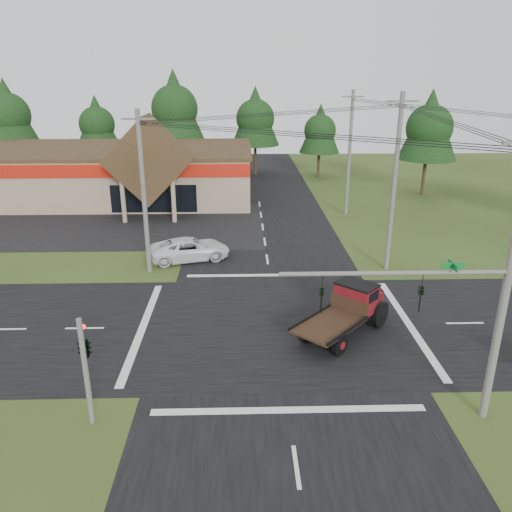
{
  "coord_description": "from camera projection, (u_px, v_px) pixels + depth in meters",
  "views": [
    {
      "loc": [
        -1.73,
        -23.27,
        12.45
      ],
      "look_at": [
        -0.95,
        4.74,
        2.2
      ],
      "focal_mm": 35.0,
      "sensor_mm": 36.0,
      "label": 1
    }
  ],
  "objects": [
    {
      "name": "traffic_signal_corner",
      "position": [
        83.0,
        338.0,
        17.89
      ],
      "size": [
        0.53,
        2.48,
        4.4
      ],
      "color": "#595651",
      "rests_on": "ground"
    },
    {
      "name": "cvs_building",
      "position": [
        110.0,
        171.0,
        52.56
      ],
      "size": [
        30.4,
        18.2,
        9.19
      ],
      "color": "gray",
      "rests_on": "ground"
    },
    {
      "name": "road_ew",
      "position": [
        277.0,
        326.0,
        26.17
      ],
      "size": [
        120.0,
        12.0,
        0.02
      ],
      "primitive_type": "cube",
      "color": "black",
      "rests_on": "ground"
    },
    {
      "name": "tree_row_d",
      "position": [
        255.0,
        117.0,
        63.07
      ],
      "size": [
        6.16,
        6.16,
        11.11
      ],
      "color": "#332316",
      "rests_on": "ground"
    },
    {
      "name": "tree_row_b",
      "position": [
        97.0,
        122.0,
        62.77
      ],
      "size": [
        5.6,
        5.6,
        10.1
      ],
      "color": "#332316",
      "rests_on": "ground"
    },
    {
      "name": "tree_row_e",
      "position": [
        320.0,
        129.0,
        61.86
      ],
      "size": [
        5.04,
        5.04,
        9.09
      ],
      "color": "#332316",
      "rests_on": "ground"
    },
    {
      "name": "tree_row_c",
      "position": [
        174.0,
        106.0,
        61.41
      ],
      "size": [
        7.28,
        7.28,
        13.13
      ],
      "color": "#332316",
      "rests_on": "ground"
    },
    {
      "name": "white_pickup",
      "position": [
        190.0,
        249.0,
        35.33
      ],
      "size": [
        6.11,
        4.01,
        1.56
      ],
      "primitive_type": "imported",
      "rotation": [
        0.0,
        0.0,
        1.84
      ],
      "color": "white",
      "rests_on": "ground"
    },
    {
      "name": "ground",
      "position": [
        277.0,
        326.0,
        26.17
      ],
      "size": [
        120.0,
        120.0,
        0.0
      ],
      "primitive_type": "plane",
      "color": "#314317",
      "rests_on": "ground"
    },
    {
      "name": "utility_pole_nr",
      "position": [
        507.0,
        281.0,
        17.39
      ],
      "size": [
        2.0,
        0.3,
        11.0
      ],
      "color": "#595651",
      "rests_on": "ground"
    },
    {
      "name": "parking_apron",
      "position": [
        103.0,
        225.0,
        43.64
      ],
      "size": [
        28.0,
        14.0,
        0.02
      ],
      "primitive_type": "cube",
      "color": "black",
      "rests_on": "ground"
    },
    {
      "name": "road_ns",
      "position": [
        277.0,
        326.0,
        26.17
      ],
      "size": [
        12.0,
        120.0,
        0.02
      ],
      "primitive_type": "cube",
      "color": "black",
      "rests_on": "ground"
    },
    {
      "name": "tree_side_ne",
      "position": [
        430.0,
        125.0,
        52.27
      ],
      "size": [
        6.16,
        6.16,
        11.11
      ],
      "color": "#332316",
      "rests_on": "ground"
    },
    {
      "name": "tree_row_a",
      "position": [
        8.0,
        113.0,
        60.17
      ],
      "size": [
        6.72,
        6.72,
        12.12
      ],
      "color": "#332316",
      "rests_on": "ground"
    },
    {
      "name": "utility_pole_ne",
      "position": [
        394.0,
        183.0,
        31.87
      ],
      "size": [
        2.0,
        0.3,
        11.5
      ],
      "color": "#595651",
      "rests_on": "ground"
    },
    {
      "name": "antique_flatbed_truck",
      "position": [
        343.0,
        313.0,
        24.89
      ],
      "size": [
        5.72,
        5.9,
        2.49
      ],
      "primitive_type": null,
      "rotation": [
        0.0,
        0.0,
        -0.75
      ],
      "color": "#590C11",
      "rests_on": "ground"
    },
    {
      "name": "traffic_signal_mast",
      "position": [
        455.0,
        313.0,
        17.76
      ],
      "size": [
        8.12,
        0.24,
        7.0
      ],
      "color": "#595651",
      "rests_on": "ground"
    },
    {
      "name": "utility_pole_n",
      "position": [
        349.0,
        153.0,
        45.06
      ],
      "size": [
        2.0,
        0.3,
        11.2
      ],
      "color": "#595651",
      "rests_on": "ground"
    },
    {
      "name": "utility_pole_nw",
      "position": [
        144.0,
        192.0,
        31.62
      ],
      "size": [
        2.0,
        0.3,
        10.5
      ],
      "color": "#595651",
      "rests_on": "ground"
    }
  ]
}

